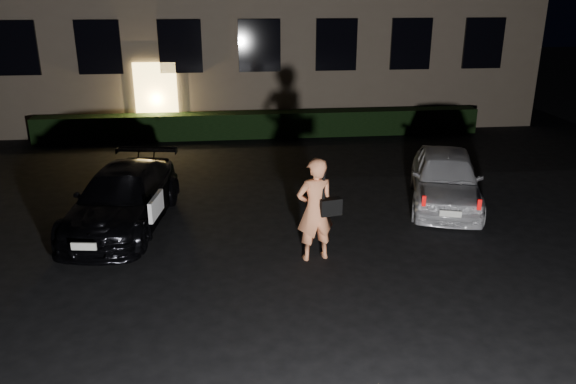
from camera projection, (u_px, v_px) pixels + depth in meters
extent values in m
plane|color=black|center=(305.00, 289.00, 9.44)|extent=(80.00, 80.00, 0.00)
cube|color=#F4C765|center=(157.00, 100.00, 18.88)|extent=(1.40, 0.10, 2.50)
cube|color=black|center=(15.00, 48.00, 17.83)|extent=(1.40, 0.10, 1.70)
cube|color=black|center=(99.00, 47.00, 18.10)|extent=(1.40, 0.10, 1.70)
cube|color=black|center=(180.00, 47.00, 18.38)|extent=(1.40, 0.10, 1.70)
cube|color=black|center=(259.00, 46.00, 18.66)|extent=(1.40, 0.10, 1.70)
cube|color=black|center=(336.00, 45.00, 18.93)|extent=(1.40, 0.10, 1.70)
cube|color=black|center=(411.00, 44.00, 19.21)|extent=(1.40, 0.10, 1.70)
cube|color=black|center=(483.00, 43.00, 19.48)|extent=(1.40, 0.10, 1.70)
cube|color=black|center=(262.00, 125.00, 19.12)|extent=(15.00, 0.70, 0.85)
imported|color=black|center=(123.00, 198.00, 11.79)|extent=(2.33, 4.42, 1.22)
cube|color=white|center=(156.00, 206.00, 10.98)|extent=(0.21, 0.87, 0.41)
cube|color=silver|center=(84.00, 246.00, 9.77)|extent=(0.45, 0.11, 0.14)
imported|color=silver|center=(446.00, 178.00, 12.98)|extent=(2.62, 4.09, 1.30)
cube|color=red|center=(424.00, 201.00, 11.38)|extent=(0.09, 0.07, 0.22)
cube|color=red|center=(479.00, 205.00, 11.18)|extent=(0.09, 0.07, 0.22)
cube|color=silver|center=(451.00, 214.00, 11.31)|extent=(0.42, 0.17, 0.13)
imported|color=#EF8C5B|center=(315.00, 209.00, 10.20)|extent=(0.80, 0.61, 1.96)
cube|color=black|center=(330.00, 207.00, 10.13)|extent=(0.43, 0.26, 0.31)
cube|color=black|center=(323.00, 184.00, 9.98)|extent=(0.06, 0.07, 0.61)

